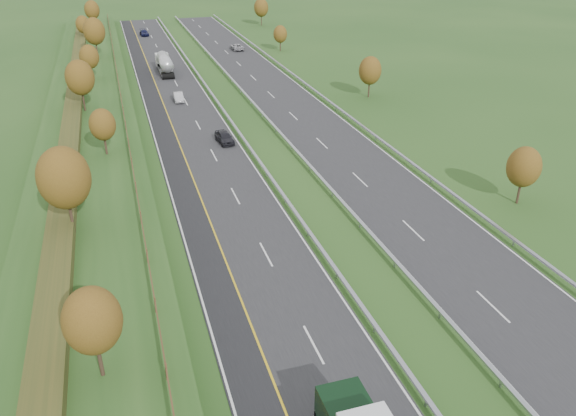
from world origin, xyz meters
name	(u,v)px	position (x,y,z in m)	size (l,w,h in m)	color
ground	(252,130)	(8.00, 55.00, 0.00)	(400.00, 400.00, 0.00)	#234518
near_carriageway	(188,124)	(0.00, 60.00, 0.02)	(10.50, 200.00, 0.04)	#242427
far_carriageway	(299,113)	(16.50, 60.00, 0.02)	(10.50, 200.00, 0.04)	#242427
hard_shoulder	(161,126)	(-3.75, 60.00, 0.02)	(3.00, 200.00, 0.04)	black
lane_markings	(233,120)	(6.40, 59.88, 0.05)	(26.75, 200.00, 0.01)	silver
embankment_left	(90,126)	(-13.00, 60.00, 1.00)	(12.00, 200.00, 2.00)	#234518
hedge_left	(72,116)	(-15.00, 60.00, 2.55)	(2.20, 180.00, 1.10)	#2F3817
fence_left	(123,111)	(-8.50, 59.59, 2.73)	(0.12, 189.06, 1.20)	#422B19
median_barrier_near	(228,116)	(5.70, 60.00, 0.61)	(0.32, 200.00, 0.71)	#979A9F
median_barrier_far	(262,113)	(10.80, 60.00, 0.61)	(0.32, 200.00, 0.71)	#979A9F
outer_barrier_far	(336,106)	(22.30, 60.00, 0.62)	(0.32, 200.00, 0.71)	#979A9F
trees_left	(86,93)	(-12.64, 56.63, 6.37)	(6.64, 164.30, 7.66)	#2D2116
trees_far	(317,43)	(29.80, 89.21, 4.25)	(8.45, 118.60, 7.12)	#2D2116
road_tanker	(164,63)	(0.34, 91.68, 1.86)	(2.40, 11.22, 3.46)	silver
car_dark_near	(224,137)	(3.40, 50.95, 0.78)	(1.74, 4.32, 1.47)	black
car_silver_mid	(178,97)	(0.25, 71.79, 0.71)	(1.43, 4.09, 1.35)	#A7A7AC
car_small_far	(144,33)	(-0.32, 133.21, 0.72)	(1.90, 4.67, 1.35)	#111436
car_oncoming	(237,47)	(17.95, 108.61, 0.72)	(2.27, 4.93, 1.37)	#A4A3A8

